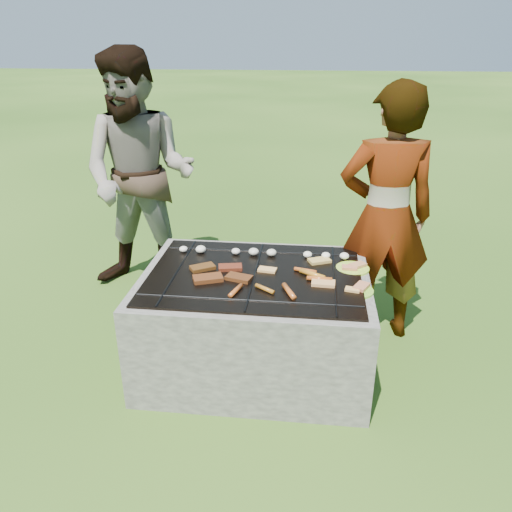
{
  "coord_description": "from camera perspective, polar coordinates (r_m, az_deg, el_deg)",
  "views": [
    {
      "loc": [
        0.3,
        -2.55,
        1.85
      ],
      "look_at": [
        0.0,
        0.05,
        0.7
      ],
      "focal_mm": 35.0,
      "sensor_mm": 36.0,
      "label": 1
    }
  ],
  "objects": [
    {
      "name": "plate_far",
      "position": [
        2.98,
        11.02,
        -1.34
      ],
      "size": [
        0.23,
        0.23,
        0.03
      ],
      "color": "#FAFC3C",
      "rests_on": "fire_pit"
    },
    {
      "name": "lawn",
      "position": [
        3.16,
        -0.1,
        -12.05
      ],
      "size": [
        60.0,
        60.0,
        0.0
      ],
      "primitive_type": "plane",
      "color": "#234611",
      "rests_on": "ground"
    },
    {
      "name": "plate_near",
      "position": [
        2.73,
        11.43,
        -3.79
      ],
      "size": [
        0.21,
        0.21,
        0.03
      ],
      "color": "#BDE737",
      "rests_on": "fire_pit"
    },
    {
      "name": "cook",
      "position": [
        3.22,
        14.59,
        4.31
      ],
      "size": [
        0.63,
        0.45,
        1.64
      ],
      "primitive_type": "imported",
      "rotation": [
        0.0,
        0.0,
        3.24
      ],
      "color": "#A9988C",
      "rests_on": "ground"
    },
    {
      "name": "bread_on_grate",
      "position": [
        2.88,
        6.14,
        -1.7
      ],
      "size": [
        0.44,
        0.4,
        0.02
      ],
      "color": "#ECB378",
      "rests_on": "fire_pit"
    },
    {
      "name": "pork_slabs",
      "position": [
        2.84,
        -4.3,
        -2.0
      ],
      "size": [
        0.39,
        0.28,
        0.02
      ],
      "color": "brown",
      "rests_on": "fire_pit"
    },
    {
      "name": "sausages",
      "position": [
        2.73,
        4.1,
        -2.97
      ],
      "size": [
        0.54,
        0.39,
        0.03
      ],
      "color": "#F65828",
      "rests_on": "fire_pit"
    },
    {
      "name": "mushrooms",
      "position": [
        3.08,
        0.78,
        0.43
      ],
      "size": [
        1.05,
        0.06,
        0.04
      ],
      "color": "white",
      "rests_on": "fire_pit"
    },
    {
      "name": "fire_pit",
      "position": [
        3.01,
        -0.11,
        -7.69
      ],
      "size": [
        1.3,
        1.0,
        0.62
      ],
      "color": "#9D958B",
      "rests_on": "ground"
    },
    {
      "name": "bystander",
      "position": [
        3.85,
        -13.13,
        8.87
      ],
      "size": [
        0.93,
        0.75,
        1.81
      ],
      "primitive_type": "imported",
      "rotation": [
        0.0,
        0.0,
        -0.07
      ],
      "color": "#A49389",
      "rests_on": "ground"
    }
  ]
}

